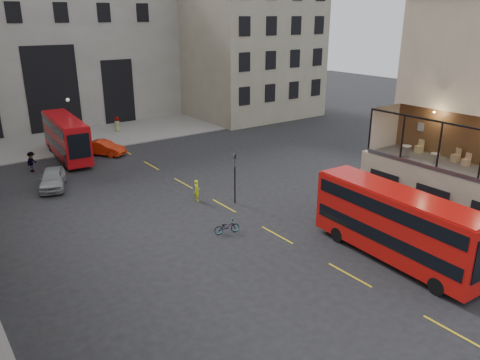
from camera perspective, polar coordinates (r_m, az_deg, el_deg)
ground at (r=27.72m, az=15.96°, el=-9.82°), size 140.00×140.00×0.00m
host_frontage at (r=31.83m, az=23.65°, el=-2.40°), size 3.00×11.00×4.50m
cafe_floor at (r=31.11m, az=24.22°, el=1.54°), size 3.00×10.00×0.10m
gateway at (r=64.11m, az=-23.59°, el=14.49°), size 35.00×10.60×18.00m
building_right at (r=67.32m, az=0.07°, el=17.06°), size 16.60×18.60×20.00m
pavement_far at (r=55.64m, az=-20.86°, el=4.50°), size 40.00×12.00×0.12m
traffic_light_near at (r=34.04m, az=-0.63°, el=0.99°), size 0.16×0.20×3.80m
street_lamp_b at (r=51.36m, az=-19.91°, el=6.14°), size 0.36×0.36×5.33m
bus_near at (r=27.55m, az=18.49°, el=-4.90°), size 2.89×10.45×4.13m
bus_far at (r=48.19m, az=-20.45°, el=5.08°), size 3.00×10.19×4.01m
car_a at (r=40.51m, az=-21.90°, el=0.14°), size 3.31×4.96×1.57m
car_b at (r=48.61m, az=-16.31°, el=3.79°), size 3.77×4.52×1.46m
bicycle at (r=30.03m, az=-1.61°, el=-5.72°), size 1.76×0.99×0.88m
cyclist at (r=35.12m, az=-5.28°, el=-1.27°), size 0.55×0.69×1.65m
pedestrian_b at (r=45.42m, az=-24.06°, el=2.03°), size 1.33×1.32×1.84m
pedestrian_c at (r=57.82m, az=-19.78°, el=5.97°), size 1.05×0.53×1.71m
pedestrian_d at (r=57.76m, az=-14.73°, el=6.55°), size 1.05×1.08×1.87m
cafe_table_mid at (r=30.97m, az=22.67°, el=2.63°), size 0.53×0.53×0.66m
cafe_table_far at (r=31.73m, az=19.61°, el=3.52°), size 0.62×0.62×0.77m
cafe_chair_b at (r=31.42m, az=25.84°, el=2.02°), size 0.43×0.43×0.78m
cafe_chair_c at (r=31.99m, az=24.79°, el=2.49°), size 0.51×0.51×0.85m
cafe_chair_d at (r=33.20m, az=21.00°, el=3.59°), size 0.44×0.44×0.87m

